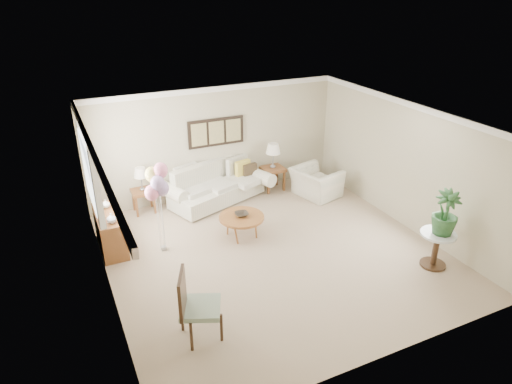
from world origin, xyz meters
The scene contains 18 objects.
ground_plane centered at (0.00, 0.00, 0.00)m, with size 6.00×6.00×0.00m, color tan.
room_shell centered at (-0.11, 0.09, 1.63)m, with size 6.04×6.04×2.60m.
wall_art_triptych centered at (0.00, 2.96, 1.55)m, with size 1.35×0.06×0.65m.
sofa centered at (-0.17, 2.61, 0.36)m, with size 2.74×1.62×0.91m.
end_table_left centered at (-1.85, 2.75, 0.45)m, with size 0.49×0.45×0.54m.
end_table_right centered at (1.30, 2.61, 0.49)m, with size 0.53×0.49×0.58m.
lamp_left centered at (-1.85, 2.75, 0.94)m, with size 0.30×0.30×0.53m.
lamp_right centered at (1.30, 2.61, 1.05)m, with size 0.35×0.35×0.61m.
coffee_table centered at (-0.31, 0.83, 0.42)m, with size 0.91×0.91×0.46m.
decor_bowl centered at (-0.30, 0.85, 0.49)m, with size 0.27×0.27×0.07m, color #2D251D.
armchair centered at (2.07, 1.85, 0.34)m, with size 1.05×0.92×0.68m, color beige.
side_table centered at (2.43, -1.61, 0.51)m, with size 0.63×0.63×0.68m.
potted_plant centered at (2.47, -1.63, 1.09)m, with size 0.46×0.46×0.82m, color #204824.
accent_chair centered at (-2.06, -1.53, 0.60)m, with size 0.74×0.73×1.15m.
credenza centered at (-2.76, 1.50, 0.37)m, with size 0.46×1.20×0.74m.
vase_white centered at (-2.74, 1.13, 0.83)m, with size 0.18×0.18×0.19m, color silver.
vase_sage centered at (-2.74, 1.79, 0.83)m, with size 0.16×0.16×0.17m, color beige.
balloon_cluster centered at (-1.87, 1.01, 1.41)m, with size 0.48×0.48×1.78m.
Camera 1 is at (-3.46, -6.55, 4.75)m, focal length 32.00 mm.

